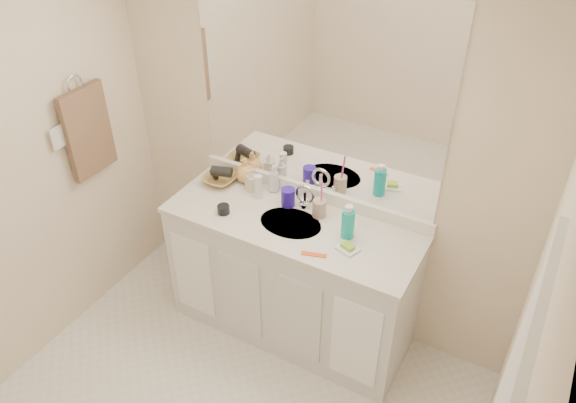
% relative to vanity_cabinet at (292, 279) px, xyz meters
% --- Properties ---
extents(wall_back, '(2.60, 0.02, 2.40)m').
position_rel_vanity_cabinet_xyz_m(wall_back, '(0.00, 0.28, 0.77)').
color(wall_back, beige).
rests_on(wall_back, floor).
extents(vanity_cabinet, '(1.50, 0.55, 0.85)m').
position_rel_vanity_cabinet_xyz_m(vanity_cabinet, '(0.00, 0.00, 0.00)').
color(vanity_cabinet, silver).
rests_on(vanity_cabinet, floor).
extents(countertop, '(1.52, 0.57, 0.03)m').
position_rel_vanity_cabinet_xyz_m(countertop, '(0.00, 0.00, 0.44)').
color(countertop, silver).
rests_on(countertop, vanity_cabinet).
extents(backsplash, '(1.52, 0.03, 0.08)m').
position_rel_vanity_cabinet_xyz_m(backsplash, '(0.00, 0.26, 0.50)').
color(backsplash, white).
rests_on(backsplash, countertop).
extents(sink_basin, '(0.37, 0.37, 0.02)m').
position_rel_vanity_cabinet_xyz_m(sink_basin, '(0.00, -0.02, 0.44)').
color(sink_basin, beige).
rests_on(sink_basin, countertop).
extents(faucet, '(0.02, 0.02, 0.11)m').
position_rel_vanity_cabinet_xyz_m(faucet, '(0.00, 0.16, 0.51)').
color(faucet, silver).
rests_on(faucet, countertop).
extents(mirror, '(1.48, 0.01, 1.20)m').
position_rel_vanity_cabinet_xyz_m(mirror, '(0.00, 0.27, 1.14)').
color(mirror, white).
rests_on(mirror, wall_back).
extents(blue_mug, '(0.11, 0.11, 0.11)m').
position_rel_vanity_cabinet_xyz_m(blue_mug, '(-0.10, 0.13, 0.51)').
color(blue_mug, '#2D17A4').
rests_on(blue_mug, countertop).
extents(tan_cup, '(0.09, 0.09, 0.11)m').
position_rel_vanity_cabinet_xyz_m(tan_cup, '(0.11, 0.12, 0.51)').
color(tan_cup, tan).
rests_on(tan_cup, countertop).
extents(toothbrush, '(0.02, 0.04, 0.21)m').
position_rel_vanity_cabinet_xyz_m(toothbrush, '(0.12, 0.12, 0.60)').
color(toothbrush, '#E83D92').
rests_on(toothbrush, tan_cup).
extents(mouthwash_bottle, '(0.09, 0.09, 0.17)m').
position_rel_vanity_cabinet_xyz_m(mouthwash_bottle, '(0.33, 0.03, 0.54)').
color(mouthwash_bottle, '#0EAAA3').
rests_on(mouthwash_bottle, countertop).
extents(soap_dish, '(0.13, 0.12, 0.01)m').
position_rel_vanity_cabinet_xyz_m(soap_dish, '(0.38, -0.08, 0.46)').
color(soap_dish, white).
rests_on(soap_dish, countertop).
extents(green_soap, '(0.08, 0.07, 0.02)m').
position_rel_vanity_cabinet_xyz_m(green_soap, '(0.38, -0.08, 0.48)').
color(green_soap, '#8CC12F').
rests_on(green_soap, soap_dish).
extents(orange_comb, '(0.14, 0.07, 0.01)m').
position_rel_vanity_cabinet_xyz_m(orange_comb, '(0.24, -0.20, 0.46)').
color(orange_comb, '#F84D1A').
rests_on(orange_comb, countertop).
extents(dark_jar, '(0.08, 0.08, 0.05)m').
position_rel_vanity_cabinet_xyz_m(dark_jar, '(-0.39, -0.13, 0.48)').
color(dark_jar, black).
rests_on(dark_jar, countertop).
extents(extra_white_bottle, '(0.05, 0.05, 0.15)m').
position_rel_vanity_cabinet_xyz_m(extra_white_bottle, '(-0.29, 0.11, 0.53)').
color(extra_white_bottle, white).
rests_on(extra_white_bottle, countertop).
extents(soap_bottle_white, '(0.09, 0.09, 0.18)m').
position_rel_vanity_cabinet_xyz_m(soap_bottle_white, '(-0.25, 0.22, 0.55)').
color(soap_bottle_white, silver).
rests_on(soap_bottle_white, countertop).
extents(soap_bottle_cream, '(0.09, 0.09, 0.15)m').
position_rel_vanity_cabinet_xyz_m(soap_bottle_cream, '(-0.37, 0.16, 0.53)').
color(soap_bottle_cream, beige).
rests_on(soap_bottle_cream, countertop).
extents(soap_bottle_yellow, '(0.16, 0.16, 0.16)m').
position_rel_vanity_cabinet_xyz_m(soap_bottle_yellow, '(-0.46, 0.22, 0.54)').
color(soap_bottle_yellow, '#DEA556').
rests_on(soap_bottle_yellow, countertop).
extents(wicker_basket, '(0.21, 0.21, 0.05)m').
position_rel_vanity_cabinet_xyz_m(wicker_basket, '(-0.59, 0.13, 0.48)').
color(wicker_basket, '#A78343').
rests_on(wicker_basket, countertop).
extents(hair_dryer, '(0.14, 0.10, 0.06)m').
position_rel_vanity_cabinet_xyz_m(hair_dryer, '(-0.57, 0.13, 0.54)').
color(hair_dryer, black).
rests_on(hair_dryer, wicker_basket).
extents(towel_ring, '(0.01, 0.11, 0.11)m').
position_rel_vanity_cabinet_xyz_m(towel_ring, '(-1.27, -0.25, 1.12)').
color(towel_ring, silver).
rests_on(towel_ring, wall_left).
extents(hand_towel, '(0.04, 0.32, 0.55)m').
position_rel_vanity_cabinet_xyz_m(hand_towel, '(-1.25, -0.25, 0.82)').
color(hand_towel, '#4F382A').
rests_on(hand_towel, towel_ring).
extents(switch_plate, '(0.01, 0.08, 0.13)m').
position_rel_vanity_cabinet_xyz_m(switch_plate, '(-1.27, -0.45, 0.88)').
color(switch_plate, silver).
rests_on(switch_plate, wall_left).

